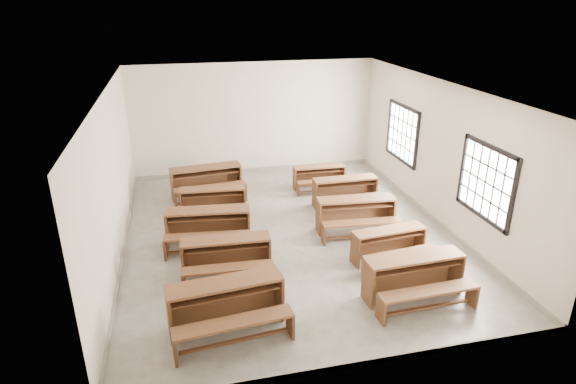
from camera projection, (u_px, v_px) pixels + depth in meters
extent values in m
plane|color=gray|center=(288.00, 234.00, 10.64)|extent=(8.50, 8.50, 0.00)
cube|color=silver|center=(288.00, 90.00, 9.44)|extent=(7.00, 8.50, 0.05)
cube|color=beige|center=(255.00, 119.00, 13.85)|extent=(7.00, 0.05, 3.20)
cube|color=beige|center=(362.00, 269.00, 6.23)|extent=(7.00, 0.05, 3.20)
cube|color=beige|center=(113.00, 179.00, 9.30)|extent=(0.05, 8.50, 3.20)
cube|color=beige|center=(439.00, 154.00, 10.77)|extent=(0.05, 8.50, 3.20)
cube|color=gray|center=(256.00, 169.00, 14.44)|extent=(7.00, 0.04, 0.10)
cube|color=gray|center=(356.00, 364.00, 6.81)|extent=(7.00, 0.04, 0.10)
cube|color=gray|center=(124.00, 249.00, 9.89)|extent=(0.04, 8.50, 0.10)
cube|color=gray|center=(431.00, 216.00, 11.36)|extent=(0.04, 8.50, 0.10)
cube|color=white|center=(487.00, 182.00, 9.15)|extent=(0.02, 1.50, 1.30)
cube|color=black|center=(492.00, 147.00, 8.88)|extent=(0.06, 1.62, 0.08)
cube|color=black|center=(480.00, 215.00, 9.41)|extent=(0.06, 1.62, 0.08)
cube|color=black|center=(513.00, 198.00, 8.43)|extent=(0.06, 0.08, 1.46)
cube|color=black|center=(463.00, 169.00, 9.86)|extent=(0.06, 0.08, 1.46)
cube|color=white|center=(403.00, 133.00, 12.39)|extent=(0.02, 1.50, 1.30)
cube|color=black|center=(405.00, 107.00, 12.13)|extent=(0.06, 1.62, 0.08)
cube|color=black|center=(400.00, 159.00, 12.65)|extent=(0.06, 1.62, 0.08)
cube|color=black|center=(417.00, 142.00, 11.68)|extent=(0.06, 0.08, 1.46)
cube|color=black|center=(389.00, 126.00, 13.10)|extent=(0.06, 0.08, 1.46)
cube|color=brown|center=(225.00, 283.00, 7.40)|extent=(1.84, 0.64, 0.05)
cube|color=brown|center=(223.00, 298.00, 7.73)|extent=(1.80, 0.23, 0.77)
cube|color=#56331D|center=(169.00, 316.00, 7.28)|extent=(0.09, 0.45, 0.77)
cube|color=#56331D|center=(279.00, 294.00, 7.82)|extent=(0.09, 0.45, 0.77)
cube|color=#56331D|center=(225.00, 292.00, 7.44)|extent=(1.69, 0.51, 0.02)
cube|color=brown|center=(234.00, 322.00, 7.04)|extent=(1.82, 0.50, 0.05)
cube|color=#56331D|center=(174.00, 349.00, 6.86)|extent=(0.08, 0.32, 0.43)
cube|color=#56331D|center=(290.00, 323.00, 7.40)|extent=(0.08, 0.32, 0.43)
cube|color=#56331D|center=(235.00, 341.00, 7.17)|extent=(1.66, 0.23, 0.05)
cube|color=brown|center=(225.00, 239.00, 8.87)|extent=(1.67, 0.49, 0.04)
cube|color=brown|center=(226.00, 252.00, 9.18)|extent=(1.65, 0.12, 0.70)
cube|color=#56331D|center=(183.00, 261.00, 8.87)|extent=(0.06, 0.41, 0.70)
cube|color=#56331D|center=(269.00, 253.00, 9.14)|extent=(0.06, 0.41, 0.70)
cube|color=#56331D|center=(226.00, 247.00, 8.90)|extent=(1.54, 0.38, 0.02)
cube|color=brown|center=(228.00, 268.00, 8.52)|extent=(1.66, 0.37, 0.04)
cube|color=#56331D|center=(183.00, 283.00, 8.47)|extent=(0.06, 0.29, 0.39)
cube|color=#56331D|center=(273.00, 274.00, 8.74)|extent=(0.06, 0.29, 0.39)
cube|color=#56331D|center=(229.00, 283.00, 8.64)|extent=(1.53, 0.12, 0.04)
cube|color=brown|center=(207.00, 210.00, 9.97)|extent=(1.78, 0.62, 0.04)
cube|color=brown|center=(209.00, 223.00, 10.30)|extent=(1.73, 0.24, 0.74)
cube|color=#56331D|center=(168.00, 229.00, 10.03)|extent=(0.09, 0.44, 0.74)
cube|color=#56331D|center=(249.00, 225.00, 10.21)|extent=(0.09, 0.44, 0.74)
cube|color=#56331D|center=(208.00, 217.00, 10.01)|extent=(1.63, 0.50, 0.02)
cube|color=brown|center=(207.00, 236.00, 9.61)|extent=(1.76, 0.50, 0.04)
cube|color=#56331D|center=(165.00, 248.00, 9.60)|extent=(0.08, 0.31, 0.41)
cube|color=#56331D|center=(250.00, 244.00, 9.79)|extent=(0.08, 0.31, 0.41)
cube|color=#56331D|center=(208.00, 250.00, 9.73)|extent=(1.60, 0.23, 0.04)
cube|color=brown|center=(212.00, 189.00, 11.33)|extent=(1.56, 0.51, 0.04)
cube|color=brown|center=(213.00, 199.00, 11.62)|extent=(1.53, 0.16, 0.65)
cube|color=#56331D|center=(181.00, 204.00, 11.36)|extent=(0.07, 0.38, 0.65)
cube|color=#56331D|center=(244.00, 200.00, 11.56)|extent=(0.07, 0.38, 0.65)
cube|color=#56331D|center=(213.00, 194.00, 11.36)|extent=(1.43, 0.40, 0.02)
cube|color=brown|center=(213.00, 208.00, 11.01)|extent=(1.55, 0.39, 0.04)
cube|color=#56331D|center=(181.00, 218.00, 10.98)|extent=(0.06, 0.27, 0.36)
cube|color=#56331D|center=(246.00, 214.00, 11.19)|extent=(0.06, 0.27, 0.36)
cube|color=#56331D|center=(214.00, 219.00, 11.12)|extent=(1.42, 0.16, 0.04)
cube|color=brown|center=(205.00, 167.00, 12.37)|extent=(1.84, 0.65, 0.05)
cube|color=brown|center=(205.00, 179.00, 12.70)|extent=(1.80, 0.25, 0.77)
cube|color=#56331D|center=(172.00, 186.00, 12.25)|extent=(0.10, 0.45, 0.77)
cube|color=#56331D|center=(239.00, 178.00, 12.80)|extent=(0.10, 0.45, 0.77)
cube|color=#56331D|center=(206.00, 173.00, 12.41)|extent=(1.70, 0.52, 0.02)
cube|color=brown|center=(210.00, 187.00, 12.02)|extent=(1.83, 0.52, 0.05)
cube|color=#56331D|center=(176.00, 200.00, 11.84)|extent=(0.08, 0.32, 0.43)
cube|color=#56331D|center=(245.00, 191.00, 12.38)|extent=(0.08, 0.32, 0.43)
cube|color=#56331D|center=(211.00, 199.00, 12.15)|extent=(1.67, 0.24, 0.05)
cube|color=brown|center=(415.00, 258.00, 8.18)|extent=(1.75, 0.50, 0.04)
cube|color=brown|center=(407.00, 271.00, 8.50)|extent=(1.73, 0.11, 0.74)
cube|color=#56331D|center=(368.00, 284.00, 8.12)|extent=(0.06, 0.43, 0.74)
cube|color=#56331D|center=(455.00, 270.00, 8.53)|extent=(0.06, 0.43, 0.74)
cube|color=#56331D|center=(415.00, 266.00, 8.22)|extent=(1.61, 0.39, 0.02)
cube|color=brown|center=(429.00, 291.00, 7.83)|extent=(1.74, 0.37, 0.04)
cube|color=#56331D|center=(381.00, 311.00, 7.71)|extent=(0.06, 0.30, 0.41)
cube|color=#56331D|center=(472.00, 295.00, 8.12)|extent=(0.06, 0.30, 0.41)
cube|color=#56331D|center=(427.00, 307.00, 7.95)|extent=(1.60, 0.12, 0.04)
cube|color=brown|center=(389.00, 230.00, 9.38)|extent=(1.51, 0.51, 0.04)
cube|color=brown|center=(384.00, 241.00, 9.66)|extent=(1.47, 0.18, 0.63)
cube|color=#56331D|center=(355.00, 251.00, 9.29)|extent=(0.07, 0.37, 0.63)
cube|color=#56331D|center=(419.00, 239.00, 9.73)|extent=(0.07, 0.37, 0.63)
cube|color=#56331D|center=(389.00, 236.00, 9.42)|extent=(1.39, 0.41, 0.02)
cube|color=brown|center=(400.00, 253.00, 9.09)|extent=(1.50, 0.40, 0.04)
cube|color=#56331D|center=(366.00, 269.00, 8.95)|extent=(0.06, 0.26, 0.35)
cube|color=#56331D|center=(432.00, 256.00, 9.38)|extent=(0.06, 0.26, 0.35)
cube|color=#56331D|center=(399.00, 266.00, 9.20)|extent=(1.36, 0.18, 0.04)
cube|color=brown|center=(356.00, 199.00, 10.55)|extent=(1.74, 0.57, 0.04)
cube|color=brown|center=(353.00, 211.00, 10.88)|extent=(1.71, 0.18, 0.73)
cube|color=#56331D|center=(319.00, 217.00, 10.58)|extent=(0.08, 0.43, 0.73)
cube|color=#56331D|center=(391.00, 213.00, 10.82)|extent=(0.08, 0.43, 0.73)
cube|color=#56331D|center=(356.00, 206.00, 10.59)|extent=(1.61, 0.45, 0.02)
cube|color=brown|center=(362.00, 222.00, 10.20)|extent=(1.73, 0.44, 0.04)
cube|color=#56331D|center=(323.00, 235.00, 10.17)|extent=(0.07, 0.30, 0.41)
cube|color=#56331D|center=(399.00, 229.00, 10.40)|extent=(0.07, 0.30, 0.41)
cube|color=#56331D|center=(361.00, 236.00, 10.32)|extent=(1.58, 0.18, 0.04)
cube|color=brown|center=(345.00, 179.00, 11.88)|extent=(1.59, 0.40, 0.04)
cube|color=brown|center=(342.00, 189.00, 12.17)|extent=(1.59, 0.05, 0.68)
cube|color=#56331D|center=(315.00, 195.00, 11.85)|extent=(0.04, 0.40, 0.68)
cube|color=#56331D|center=(374.00, 189.00, 12.17)|extent=(0.04, 0.40, 0.68)
cube|color=#56331D|center=(345.00, 184.00, 11.91)|extent=(1.47, 0.30, 0.02)
cube|color=brown|center=(351.00, 197.00, 11.55)|extent=(1.59, 0.28, 0.04)
cube|color=#56331D|center=(320.00, 208.00, 11.47)|extent=(0.04, 0.28, 0.38)
cube|color=#56331D|center=(381.00, 202.00, 11.79)|extent=(0.04, 0.28, 0.38)
cube|color=#56331D|center=(351.00, 209.00, 11.66)|extent=(1.47, 0.06, 0.04)
cube|color=brown|center=(319.00, 167.00, 12.97)|extent=(1.41, 0.39, 0.03)
cube|color=brown|center=(317.00, 175.00, 13.24)|extent=(1.40, 0.07, 0.59)
cube|color=#56331D|center=(295.00, 179.00, 12.97)|extent=(0.04, 0.35, 0.59)
cube|color=#56331D|center=(343.00, 176.00, 13.22)|extent=(0.04, 0.35, 0.59)
cube|color=#56331D|center=(319.00, 171.00, 13.00)|extent=(1.30, 0.30, 0.02)
cube|color=brown|center=(323.00, 181.00, 12.69)|extent=(1.40, 0.28, 0.03)
cube|color=#56331D|center=(298.00, 189.00, 12.63)|extent=(0.04, 0.25, 0.33)
cube|color=#56331D|center=(348.00, 186.00, 12.88)|extent=(0.04, 0.25, 0.33)
cube|color=#56331D|center=(323.00, 190.00, 12.79)|extent=(1.29, 0.08, 0.03)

